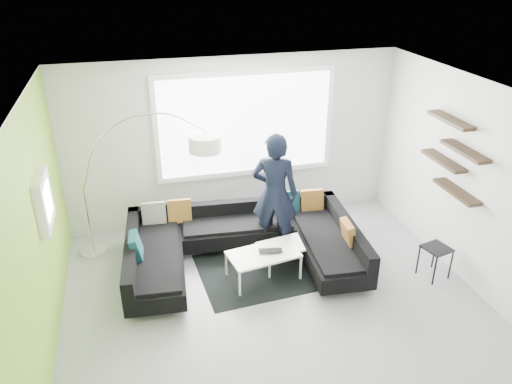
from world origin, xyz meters
TOP-DOWN VIEW (x-y plane):
  - ground at (0.00, 0.00)m, footprint 5.50×5.50m
  - room_shell at (0.04, 0.21)m, footprint 5.54×5.04m
  - sectional_sofa at (-0.21, 0.98)m, footprint 3.49×2.32m
  - rug at (0.11, 0.79)m, footprint 2.06×1.56m
  - coffee_table at (0.21, 0.74)m, footprint 1.36×0.93m
  - arc_lamp at (-2.39, 1.92)m, footprint 2.23×1.31m
  - side_table at (2.37, 0.04)m, footprint 0.42×0.42m
  - person at (0.38, 1.35)m, footprint 1.04×0.98m
  - laptop at (0.10, 0.58)m, footprint 0.40×0.33m

SIDE VIEW (x-z plane):
  - ground at x=0.00m, z-range 0.00..0.00m
  - rug at x=0.11m, z-range 0.00..0.01m
  - coffee_table at x=0.21m, z-range 0.00..0.41m
  - side_table at x=2.37m, z-range 0.00..0.48m
  - sectional_sofa at x=-0.21m, z-range -0.04..0.68m
  - laptop at x=0.10m, z-range 0.41..0.44m
  - person at x=0.38m, z-range 0.00..1.91m
  - arc_lamp at x=-2.39m, z-range 0.00..2.23m
  - room_shell at x=0.04m, z-range 0.40..3.22m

